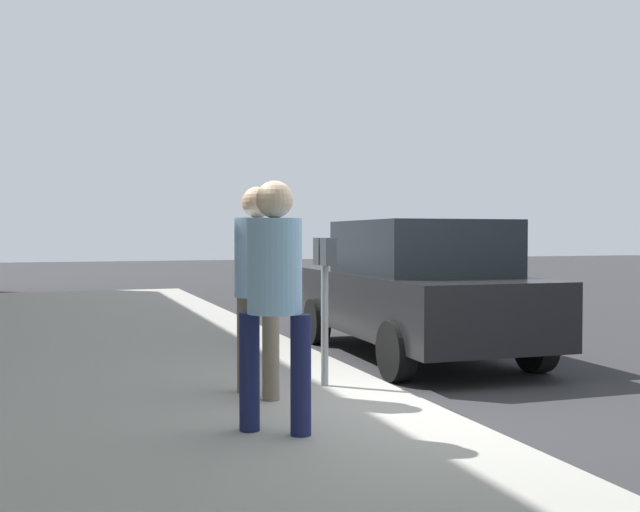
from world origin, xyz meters
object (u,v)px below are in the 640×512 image
Objects in this scene: pedestrian_at_meter at (258,271)px; pedestrian_bystander at (275,283)px; parking_meter at (325,279)px; parked_sedan_near at (416,288)px.

pedestrian_at_meter reaches higher than pedestrian_bystander.
parking_meter is 1.69m from pedestrian_bystander.
pedestrian_at_meter is 1.02× the size of pedestrian_bystander.
pedestrian_bystander reaches higher than parked_sedan_near.
pedestrian_at_meter is 0.42× the size of parked_sedan_near.
pedestrian_bystander reaches higher than parking_meter.
parked_sedan_near is at bearing -3.09° from pedestrian_bystander.
pedestrian_bystander is at bearing -118.22° from pedestrian_at_meter.
parked_sedan_near is (2.16, -2.69, -0.37)m from pedestrian_at_meter.
parking_meter is 0.32× the size of parked_sedan_near.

